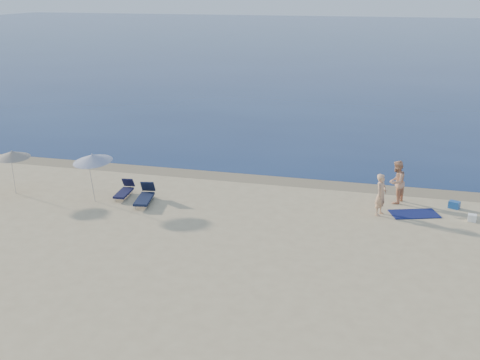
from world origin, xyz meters
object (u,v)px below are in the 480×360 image
Objects in this scene: person_left at (381,195)px; person_right at (397,182)px; umbrella_near at (92,158)px; blue_cooler at (454,205)px.

person_left is 0.93× the size of person_right.
person_left is 0.78× the size of umbrella_near.
blue_cooler is at bearing 32.57° from umbrella_near.
person_left is 4.00× the size of blue_cooler.
person_right is 2.64m from blue_cooler.
person_right is 0.84× the size of umbrella_near.
person_left is 3.58m from blue_cooler.
person_right is at bearing 35.01° from umbrella_near.
umbrella_near reaches higher than person_left.
person_left is at bearing -129.32° from blue_cooler.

